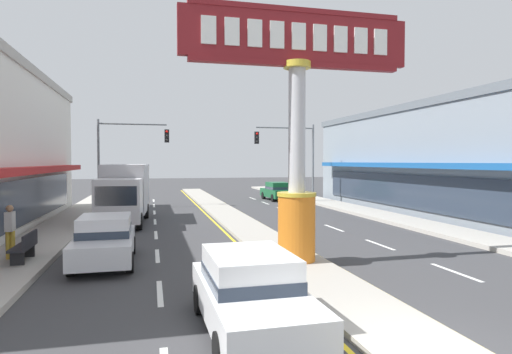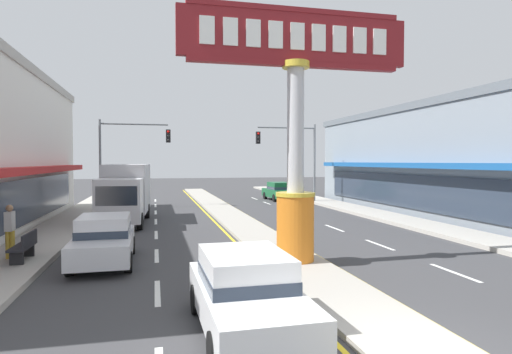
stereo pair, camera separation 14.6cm
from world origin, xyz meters
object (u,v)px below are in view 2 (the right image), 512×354
object	(u,v)px
traffic_light_right_side	(293,149)
pedestrian_near_kerb	(10,228)
storefront_right	(470,160)
traffic_light_left_side	(127,148)
sedan_near_right_lane	(279,191)
sedan_near_left_lane	(246,291)
street_bench	(25,246)
district_sign	(296,126)
box_truck_far_right_lane	(126,191)
sedan_mid_left_lane	(104,239)

from	to	relation	value
traffic_light_right_side	pedestrian_near_kerb	world-z (taller)	traffic_light_right_side
storefront_right	pedestrian_near_kerb	xyz separation A→B (m)	(-23.69, -8.13, -2.24)
traffic_light_left_side	storefront_right	bearing A→B (deg)	-21.45
traffic_light_right_side	sedan_near_right_lane	distance (m)	4.60
traffic_light_left_side	sedan_near_right_lane	xyz separation A→B (m)	(12.15, 3.68, -3.46)
storefront_right	traffic_light_left_side	xyz separation A→B (m)	(-21.07, 8.28, 0.84)
sedan_near_left_lane	street_bench	size ratio (longest dim) A/B	2.71
sedan_near_right_lane	pedestrian_near_kerb	distance (m)	24.94
storefront_right	traffic_light_right_side	xyz separation A→B (m)	(-8.63, 8.94, 0.84)
district_sign	sedan_near_right_lane	distance (m)	23.32
box_truck_far_right_lane	street_bench	xyz separation A→B (m)	(-2.47, -9.46, -1.05)
district_sign	sedan_mid_left_lane	bearing A→B (deg)	164.84
storefront_right	sedan_near_right_lane	bearing A→B (deg)	126.71
sedan_mid_left_lane	street_bench	distance (m)	2.39
sedan_mid_left_lane	pedestrian_near_kerb	xyz separation A→B (m)	(-2.91, 0.57, 0.37)
district_sign	street_bench	world-z (taller)	district_sign
storefront_right	street_bench	world-z (taller)	storefront_right
district_sign	box_truck_far_right_lane	distance (m)	12.96
sedan_near_left_lane	sedan_mid_left_lane	bearing A→B (deg)	116.71
sedan_mid_left_lane	pedestrian_near_kerb	world-z (taller)	pedestrian_near_kerb
traffic_light_right_side	traffic_light_left_side	bearing A→B (deg)	-176.94
district_sign	sedan_near_right_lane	size ratio (longest dim) A/B	1.81
traffic_light_right_side	sedan_near_left_lane	bearing A→B (deg)	-110.09
sedan_mid_left_lane	sedan_near_left_lane	bearing A→B (deg)	-63.29
sedan_mid_left_lane	box_truck_far_right_lane	bearing A→B (deg)	89.51
traffic_light_right_side	pedestrian_near_kerb	xyz separation A→B (m)	(-15.06, -17.07, -3.09)
traffic_light_left_side	box_truck_far_right_lane	size ratio (longest dim) A/B	0.89
traffic_light_left_side	street_bench	bearing A→B (deg)	-97.12
traffic_light_left_side	sedan_near_right_lane	bearing A→B (deg)	16.84
sedan_near_right_lane	box_truck_far_right_lane	distance (m)	16.16
sedan_near_right_lane	pedestrian_near_kerb	size ratio (longest dim) A/B	2.53
traffic_light_right_side	sedan_near_right_lane	size ratio (longest dim) A/B	1.42
storefront_right	traffic_light_left_side	size ratio (longest dim) A/B	4.25
sedan_near_right_lane	pedestrian_near_kerb	xyz separation A→B (m)	(-14.78, -20.08, 0.37)
traffic_light_right_side	sedan_near_right_lane	xyz separation A→B (m)	(-0.28, 3.01, -3.46)
district_sign	box_truck_far_right_lane	size ratio (longest dim) A/B	1.13
box_truck_far_right_lane	sedan_near_left_lane	xyz separation A→B (m)	(3.22, -16.19, -0.91)
district_sign	storefront_right	bearing A→B (deg)	34.77
traffic_light_right_side	sedan_near_left_lane	size ratio (longest dim) A/B	1.43
sedan_near_right_lane	sedan_mid_left_lane	bearing A→B (deg)	-119.88
box_truck_far_right_lane	sedan_near_left_lane	size ratio (longest dim) A/B	1.62
box_truck_far_right_lane	street_bench	bearing A→B (deg)	-104.61
district_sign	sedan_near_right_lane	xyz separation A→B (m)	(5.93, 22.27, -3.61)
sedan_near_right_lane	street_bench	bearing A→B (deg)	-124.83
district_sign	sedan_near_left_lane	size ratio (longest dim) A/B	1.83
sedan_near_right_lane	street_bench	world-z (taller)	sedan_near_right_lane
box_truck_far_right_lane	sedan_mid_left_lane	distance (m)	9.68
district_sign	sedan_near_left_lane	bearing A→B (deg)	-118.00
sedan_near_right_lane	sedan_near_left_lane	size ratio (longest dim) A/B	1.01
district_sign	sedan_mid_left_lane	world-z (taller)	district_sign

